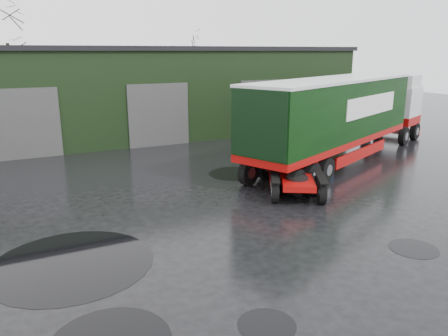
{
  "coord_description": "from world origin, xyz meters",
  "views": [
    {
      "loc": [
        -6.73,
        -12.94,
        5.99
      ],
      "look_at": [
        0.4,
        1.34,
        1.7
      ],
      "focal_mm": 35.0,
      "sensor_mm": 36.0,
      "label": 1
    }
  ],
  "objects_px": {
    "wash_bucket": "(330,172)",
    "tree_back_b": "(183,73)",
    "warehouse": "(133,90)",
    "hero_tractor": "(296,149)",
    "tree_back_a": "(10,66)",
    "lorry_right": "(333,122)"
  },
  "relations": [
    {
      "from": "hero_tractor",
      "to": "wash_bucket",
      "type": "height_order",
      "value": "hero_tractor"
    },
    {
      "from": "warehouse",
      "to": "wash_bucket",
      "type": "bearing_deg",
      "value": -72.19
    },
    {
      "from": "warehouse",
      "to": "hero_tractor",
      "type": "relative_size",
      "value": 5.58
    },
    {
      "from": "hero_tractor",
      "to": "tree_back_a",
      "type": "distance_m",
      "value": 29.62
    },
    {
      "from": "lorry_right",
      "to": "wash_bucket",
      "type": "height_order",
      "value": "lorry_right"
    },
    {
      "from": "warehouse",
      "to": "lorry_right",
      "type": "height_order",
      "value": "warehouse"
    },
    {
      "from": "warehouse",
      "to": "tree_back_a",
      "type": "distance_m",
      "value": 12.9
    },
    {
      "from": "warehouse",
      "to": "hero_tractor",
      "type": "xyz_separation_m",
      "value": [
        2.5,
        -17.54,
        -1.35
      ]
    },
    {
      "from": "warehouse",
      "to": "tree_back_a",
      "type": "relative_size",
      "value": 3.41
    },
    {
      "from": "wash_bucket",
      "to": "warehouse",
      "type": "bearing_deg",
      "value": 107.81
    },
    {
      "from": "warehouse",
      "to": "wash_bucket",
      "type": "height_order",
      "value": "warehouse"
    },
    {
      "from": "warehouse",
      "to": "tree_back_b",
      "type": "distance_m",
      "value": 12.82
    },
    {
      "from": "hero_tractor",
      "to": "lorry_right",
      "type": "xyz_separation_m",
      "value": [
        4.22,
        2.54,
        0.53
      ]
    },
    {
      "from": "wash_bucket",
      "to": "tree_back_a",
      "type": "relative_size",
      "value": 0.04
    },
    {
      "from": "lorry_right",
      "to": "wash_bucket",
      "type": "relative_size",
      "value": 49.67
    },
    {
      "from": "warehouse",
      "to": "hero_tractor",
      "type": "distance_m",
      "value": 17.76
    },
    {
      "from": "tree_back_a",
      "to": "warehouse",
      "type": "bearing_deg",
      "value": -51.34
    },
    {
      "from": "wash_bucket",
      "to": "tree_back_b",
      "type": "xyz_separation_m",
      "value": [
        2.67,
        26.6,
        3.58
      ]
    },
    {
      "from": "tree_back_a",
      "to": "tree_back_b",
      "type": "height_order",
      "value": "tree_back_a"
    },
    {
      "from": "lorry_right",
      "to": "tree_back_a",
      "type": "xyz_separation_m",
      "value": [
        -14.72,
        25.0,
        2.41
      ]
    },
    {
      "from": "tree_back_b",
      "to": "wash_bucket",
      "type": "bearing_deg",
      "value": -95.73
    },
    {
      "from": "warehouse",
      "to": "hero_tractor",
      "type": "bearing_deg",
      "value": -81.89
    }
  ]
}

